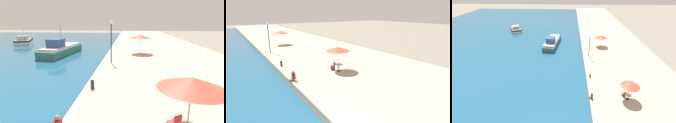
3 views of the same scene
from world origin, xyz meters
The scene contains 8 objects.
quay_promenade centered at (8.00, 37.00, 0.39)m, with size 16.00×90.00×0.78m.
cafe_umbrella_pink centered at (5.30, 8.84, 3.14)m, with size 2.47×2.47×2.58m.
cafe_umbrella_white centered at (4.58, 27.49, 3.19)m, with size 2.95×2.95×2.67m.
cafe_table centered at (5.29, 8.65, 1.31)m, with size 0.80×0.80×0.74m.
cafe_chair_left centered at (4.93, 9.27, 1.11)m, with size 0.56×0.57×0.91m.
person_at_quay centered at (0.26, 8.63, 1.20)m, with size 0.52×0.36×0.96m.
mooring_bollard centered at (0.63, 13.76, 1.13)m, with size 0.26×0.26×0.65m.
lamppost centered at (1.13, 21.51, 3.87)m, with size 0.36×0.36×4.56m.
Camera 2 is at (-4.46, -6.11, 6.90)m, focal length 28.00 mm.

